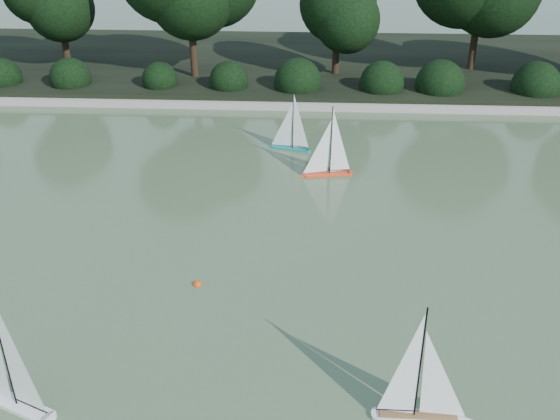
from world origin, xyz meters
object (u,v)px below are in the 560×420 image
(sailboat_orange, at_px, (324,164))
(sailboat_teal, at_px, (288,140))
(sailboat_white_a, at_px, (3,384))
(race_buoy, at_px, (197,285))
(sailboat_white_b, at_px, (428,402))

(sailboat_orange, relative_size, sailboat_teal, 1.11)
(sailboat_white_a, distance_m, sailboat_orange, 7.28)
(sailboat_white_a, height_order, race_buoy, sailboat_white_a)
(sailboat_orange, xyz_separation_m, race_buoy, (-1.84, -3.94, -0.24))
(sailboat_white_b, distance_m, sailboat_orange, 6.42)
(sailboat_white_b, distance_m, sailboat_teal, 7.90)
(sailboat_white_a, relative_size, sailboat_orange, 1.13)
(sailboat_white_b, bearing_deg, sailboat_teal, 103.54)
(sailboat_white_a, distance_m, sailboat_white_b, 4.64)
(sailboat_teal, xyz_separation_m, race_buoy, (-1.07, -5.30, -0.22))
(sailboat_teal, bearing_deg, sailboat_white_b, -76.46)
(sailboat_teal, bearing_deg, sailboat_orange, -60.31)
(sailboat_white_a, relative_size, race_buoy, 13.47)
(sailboat_teal, relative_size, race_buoy, 10.69)
(sailboat_teal, bearing_deg, sailboat_white_a, -109.90)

